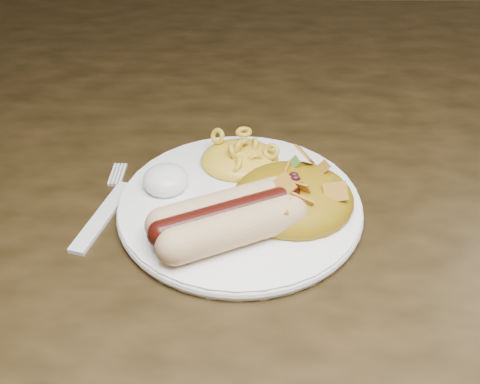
{
  "coord_description": "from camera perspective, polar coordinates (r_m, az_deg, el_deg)",
  "views": [
    {
      "loc": [
        -0.1,
        -0.52,
        1.08
      ],
      "look_at": [
        -0.11,
        -0.12,
        0.77
      ],
      "focal_mm": 42.0,
      "sensor_mm": 36.0,
      "label": 1
    }
  ],
  "objects": [
    {
      "name": "taco_salad",
      "position": [
        0.5,
        5.5,
        0.37
      ],
      "size": [
        0.11,
        0.1,
        0.05
      ],
      "rotation": [
        0.0,
        0.0,
        0.1
      ],
      "color": "#D55900",
      "rests_on": "plate"
    },
    {
      "name": "plate",
      "position": [
        0.51,
        0.0,
        -1.39
      ],
      "size": [
        0.26,
        0.26,
        0.01
      ],
      "primitive_type": "cylinder",
      "rotation": [
        0.0,
        0.0,
        -0.2
      ],
      "color": "white",
      "rests_on": "table"
    },
    {
      "name": "sour_cream",
      "position": [
        0.52,
        -7.61,
        1.66
      ],
      "size": [
        0.05,
        0.05,
        0.03
      ],
      "primitive_type": "ellipsoid",
      "rotation": [
        0.0,
        0.0,
        0.21
      ],
      "color": "white",
      "rests_on": "plate"
    },
    {
      "name": "hotdog",
      "position": [
        0.47,
        -1.24,
        -2.63
      ],
      "size": [
        0.11,
        0.1,
        0.03
      ],
      "rotation": [
        0.0,
        0.0,
        0.45
      ],
      "color": "tan",
      "rests_on": "plate"
    },
    {
      "name": "table",
      "position": [
        0.68,
        9.46,
        -1.41
      ],
      "size": [
        1.6,
        0.9,
        0.75
      ],
      "color": "black",
      "rests_on": "floor"
    },
    {
      "name": "mac_and_cheese",
      "position": [
        0.55,
        -0.02,
        4.22
      ],
      "size": [
        0.1,
        0.09,
        0.03
      ],
      "primitive_type": "ellipsoid",
      "rotation": [
        0.0,
        0.0,
        -0.3
      ],
      "color": "yellow",
      "rests_on": "plate"
    },
    {
      "name": "fork",
      "position": [
        0.52,
        -13.76,
        -2.39
      ],
      "size": [
        0.06,
        0.16,
        0.0
      ],
      "primitive_type": "cube",
      "rotation": [
        0.0,
        0.0,
        -0.26
      ],
      "color": "silver",
      "rests_on": "table"
    }
  ]
}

